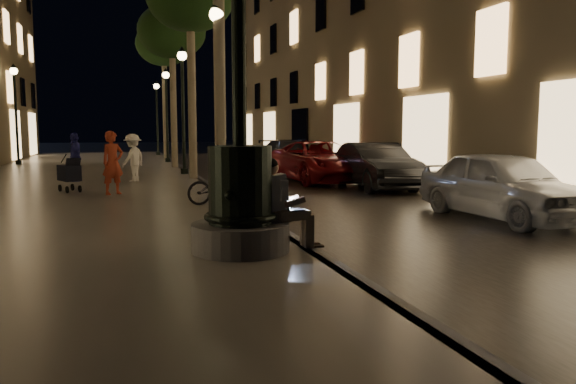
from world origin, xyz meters
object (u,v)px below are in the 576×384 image
object	(u,v)px
car_front	(504,185)
car_second	(376,166)
car_rear	(289,154)
tree_far	(164,45)
car_third	(320,162)
pedestrian_red	(113,163)
pedestrian_blue	(75,157)
seated_man_laptop	(282,201)
lamp_curb_d	(157,108)
fountain_lamppost	(240,180)
lamp_curb_b	(183,94)
bicycle	(221,185)
tree_third	(172,32)
lamp_left_c	(15,101)
pedestrian_white	(133,158)
lamp_curb_a	(217,75)
stroller	(69,173)
lamp_curb_c	(166,103)

from	to	relation	value
car_front	car_second	bearing A→B (deg)	87.48
car_front	car_rear	distance (m)	16.00
tree_far	car_third	bearing A→B (deg)	-70.58
pedestrian_red	pedestrian_blue	bearing A→B (deg)	75.26
seated_man_laptop	car_third	xyz separation A→B (m)	(4.64, 11.32, -0.16)
lamp_curb_d	car_second	xyz separation A→B (m)	(5.50, -21.39, -2.49)
fountain_lamppost	lamp_curb_b	size ratio (longest dim) A/B	1.08
seated_man_laptop	bicycle	size ratio (longest dim) A/B	0.81
tree_third	lamp_left_c	world-z (taller)	tree_third
lamp_curb_d	pedestrian_white	size ratio (longest dim) A/B	3.08
car_rear	pedestrian_red	size ratio (longest dim) A/B	2.85
car_third	pedestrian_red	world-z (taller)	pedestrian_red
lamp_curb_a	pedestrian_white	xyz separation A→B (m)	(-1.94, 5.32, -2.26)
lamp_curb_b	car_second	bearing A→B (deg)	-44.42
stroller	car_second	xyz separation A→B (m)	(9.19, -0.04, 0.02)
lamp_curb_a	lamp_left_c	bearing A→B (deg)	113.93
tree_third	lamp_curb_b	distance (m)	4.94
fountain_lamppost	seated_man_laptop	world-z (taller)	fountain_lamppost
lamp_curb_b	stroller	size ratio (longest dim) A/B	4.64
lamp_curb_c	pedestrian_blue	distance (m)	11.00
car_second	seated_man_laptop	bearing A→B (deg)	-118.98
lamp_curb_b	pedestrian_blue	world-z (taller)	lamp_curb_b
car_rear	pedestrian_white	world-z (taller)	pedestrian_white
car_third	pedestrian_red	distance (m)	7.94
seated_man_laptop	car_front	xyz separation A→B (m)	(5.59, 2.34, -0.16)
stroller	pedestrian_blue	distance (m)	3.27
stroller	bicycle	distance (m)	5.08
pedestrian_white	lamp_curb_c	bearing A→B (deg)	-152.94
pedestrian_blue	pedestrian_white	bearing A→B (deg)	57.81
fountain_lamppost	pedestrian_red	bearing A→B (deg)	103.30
pedestrian_blue	lamp_curb_b	bearing A→B (deg)	104.80
lamp_curb_b	car_third	bearing A→B (deg)	-30.51
lamp_left_c	pedestrian_blue	world-z (taller)	lamp_left_c
car_front	car_rear	xyz separation A→B (m)	(0.00, 16.00, -0.05)
seated_man_laptop	car_front	bearing A→B (deg)	22.73
fountain_lamppost	lamp_curb_a	size ratio (longest dim) A/B	1.08
lamp_curb_a	lamp_curb_b	bearing A→B (deg)	90.00
pedestrian_red	pedestrian_blue	size ratio (longest dim) A/B	1.05
car_rear	fountain_lamppost	bearing A→B (deg)	-112.35
lamp_curb_a	car_rear	distance (m)	13.75
lamp_curb_a	car_third	size ratio (longest dim) A/B	0.90
fountain_lamppost	lamp_curb_b	xyz separation A→B (m)	(0.70, 14.00, 2.02)
lamp_curb_c	car_rear	distance (m)	7.08
seated_man_laptop	car_second	size ratio (longest dim) A/B	0.29
tree_third	pedestrian_blue	world-z (taller)	tree_third
tree_third	tree_far	size ratio (longest dim) A/B	0.96
fountain_lamppost	car_third	world-z (taller)	fountain_lamppost
bicycle	car_third	bearing A→B (deg)	-45.68
lamp_curb_d	car_rear	distance (m)	13.14
car_rear	pedestrian_red	distance (m)	13.31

